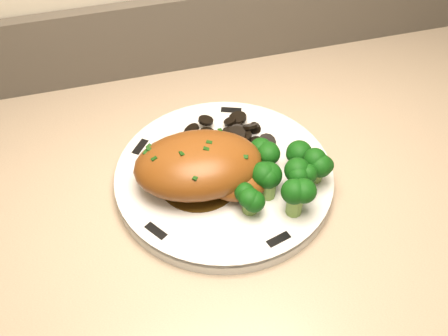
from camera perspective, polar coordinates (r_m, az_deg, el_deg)
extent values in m
cube|color=tan|center=(0.69, -19.86, -10.15)|extent=(1.97, 0.65, 0.03)
cube|color=#4C443A|center=(0.87, -21.58, 10.10)|extent=(1.97, 0.02, 0.12)
cylinder|color=silver|center=(0.71, 0.00, -1.05)|extent=(0.33, 0.33, 0.02)
cube|color=black|center=(0.79, 0.73, 5.88)|extent=(0.03, 0.02, 0.00)
cube|color=black|center=(0.75, -8.51, 2.13)|extent=(0.03, 0.03, 0.00)
cube|color=black|center=(0.65, -6.93, -6.39)|extent=(0.02, 0.03, 0.00)
cube|color=black|center=(0.64, 5.56, -7.25)|extent=(0.03, 0.02, 0.00)
cube|color=black|center=(0.73, 9.14, 1.07)|extent=(0.01, 0.03, 0.00)
cylinder|color=#3A260A|center=(0.70, -2.56, -1.37)|extent=(0.10, 0.10, 0.00)
ellipsoid|color=brown|center=(0.67, -2.64, 0.33)|extent=(0.17, 0.12, 0.06)
ellipsoid|color=brown|center=(0.67, 1.50, -1.48)|extent=(0.08, 0.06, 0.03)
cube|color=#12370B|center=(0.66, -6.80, 1.59)|extent=(0.01, 0.01, 0.00)
cube|color=#12370B|center=(0.66, -5.21, 2.03)|extent=(0.01, 0.01, 0.00)
cube|color=#12370B|center=(0.66, -3.60, 2.34)|extent=(0.01, 0.01, 0.00)
cube|color=#12370B|center=(0.66, -1.98, 2.53)|extent=(0.01, 0.01, 0.00)
cube|color=#12370B|center=(0.66, -0.38, 2.61)|extent=(0.01, 0.01, 0.00)
cube|color=#12370B|center=(0.67, 1.21, 2.55)|extent=(0.01, 0.01, 0.00)
cylinder|color=black|center=(0.75, 3.04, 3.40)|extent=(0.02, 0.02, 0.01)
cylinder|color=black|center=(0.76, 2.79, 3.91)|extent=(0.02, 0.02, 0.01)
cylinder|color=black|center=(0.76, 2.34, 4.36)|extent=(0.02, 0.02, 0.01)
cylinder|color=black|center=(0.76, 1.73, 4.14)|extent=(0.03, 0.02, 0.01)
cylinder|color=black|center=(0.76, 1.03, 4.40)|extent=(0.02, 0.02, 0.01)
cylinder|color=black|center=(0.76, 0.27, 4.56)|extent=(0.02, 0.02, 0.02)
cylinder|color=black|center=(0.76, -0.48, 4.04)|extent=(0.02, 0.02, 0.01)
cylinder|color=black|center=(0.76, -1.17, 4.00)|extent=(0.03, 0.03, 0.00)
cylinder|color=black|center=(0.75, -1.75, 3.88)|extent=(0.03, 0.03, 0.01)
cylinder|color=black|center=(0.75, -2.15, 3.14)|extent=(0.03, 0.03, 0.02)
cylinder|color=black|center=(0.74, -2.36, 2.95)|extent=(0.03, 0.03, 0.01)
cylinder|color=black|center=(0.73, -2.35, 2.77)|extent=(0.02, 0.02, 0.01)
cylinder|color=black|center=(0.74, -2.10, 2.04)|extent=(0.03, 0.03, 0.01)
cylinder|color=black|center=(0.73, -1.66, 1.96)|extent=(0.03, 0.03, 0.01)
cylinder|color=black|center=(0.72, -1.05, 1.97)|extent=(0.03, 0.03, 0.02)
cylinder|color=black|center=(0.73, -0.31, 1.52)|extent=(0.03, 0.03, 0.02)
cylinder|color=black|center=(0.73, 0.48, 1.75)|extent=(0.03, 0.03, 0.01)
cylinder|color=black|center=(0.73, 1.27, 2.09)|extent=(0.03, 0.03, 0.01)
cylinder|color=black|center=(0.73, 1.97, 1.96)|extent=(0.03, 0.04, 0.02)
cylinder|color=black|center=(0.74, 2.54, 2.47)|extent=(0.04, 0.04, 0.01)
cylinder|color=black|center=(0.74, 2.93, 3.03)|extent=(0.03, 0.04, 0.02)
cylinder|color=black|center=(0.75, 3.08, 3.03)|extent=(0.04, 0.03, 0.02)
cylinder|color=olive|center=(0.69, 2.22, -0.11)|extent=(0.02, 0.02, 0.03)
sphere|color=black|center=(0.68, 2.26, 0.87)|extent=(0.03, 0.03, 0.03)
cylinder|color=olive|center=(0.71, 4.49, 1.02)|extent=(0.02, 0.02, 0.03)
sphere|color=black|center=(0.70, 4.57, 1.99)|extent=(0.03, 0.03, 0.03)
cylinder|color=olive|center=(0.71, 7.41, 0.59)|extent=(0.02, 0.02, 0.03)
sphere|color=black|center=(0.70, 7.54, 1.56)|extent=(0.03, 0.03, 0.03)
cylinder|color=olive|center=(0.67, 4.48, -2.13)|extent=(0.02, 0.02, 0.03)
sphere|color=black|center=(0.66, 4.56, -1.16)|extent=(0.03, 0.03, 0.03)
cylinder|color=olive|center=(0.68, 7.65, -1.82)|extent=(0.02, 0.02, 0.03)
sphere|color=black|center=(0.67, 7.80, -0.85)|extent=(0.03, 0.03, 0.03)
cylinder|color=olive|center=(0.70, 9.27, -0.40)|extent=(0.02, 0.02, 0.03)
sphere|color=black|center=(0.69, 9.43, 0.56)|extent=(0.03, 0.03, 0.03)
cylinder|color=olive|center=(0.66, 2.68, -3.64)|extent=(0.02, 0.02, 0.03)
sphere|color=black|center=(0.65, 2.73, -2.68)|extent=(0.03, 0.03, 0.03)
cylinder|color=olive|center=(0.66, 7.15, -3.81)|extent=(0.02, 0.02, 0.03)
sphere|color=black|center=(0.65, 7.29, -2.85)|extent=(0.03, 0.03, 0.03)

